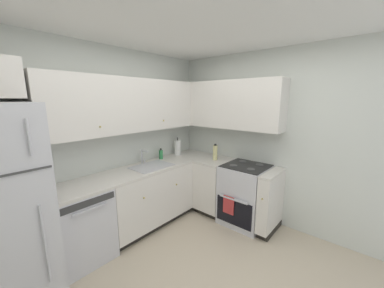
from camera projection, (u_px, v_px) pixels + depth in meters
wall_back at (104, 143)px, 2.97m from camera, size 3.52×0.05×2.54m
wall_right at (279, 141)px, 3.15m from camera, size 0.05×3.52×2.54m
ceiling at (209, 0)px, 1.60m from camera, size 3.52×3.52×0.05m
dishwasher at (80, 225)px, 2.53m from camera, size 0.60×0.63×0.86m
lower_cabinets_back at (148, 197)px, 3.26m from camera, size 1.34×0.62×0.86m
countertop_back at (146, 168)px, 3.17m from camera, size 2.55×0.60×0.03m
lower_cabinets_right at (227, 190)px, 3.49m from camera, size 0.62×1.25×0.86m
countertop_right at (228, 164)px, 3.40m from camera, size 0.60×1.25×0.03m
oven_range at (245, 194)px, 3.30m from camera, size 0.68×0.62×1.04m
upper_cabinets_back at (127, 105)px, 2.96m from camera, size 2.23×0.34×0.72m
upper_cabinets_right at (225, 105)px, 3.43m from camera, size 0.32×1.80×0.72m
sink at (152, 169)px, 3.21m from camera, size 0.57×0.40×0.10m
faucet at (143, 155)px, 3.31m from camera, size 0.07×0.16×0.22m
soap_bottle at (161, 154)px, 3.59m from camera, size 0.06×0.06×0.17m
paper_towel_roll at (178, 148)px, 3.84m from camera, size 0.11×0.11×0.32m
oil_bottle at (215, 152)px, 3.53m from camera, size 0.07×0.07×0.26m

